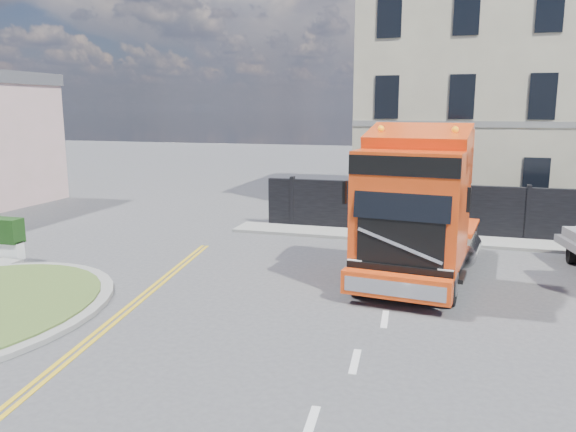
% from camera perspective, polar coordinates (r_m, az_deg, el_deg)
% --- Properties ---
extents(ground, '(120.00, 120.00, 0.00)m').
position_cam_1_polar(ground, '(14.47, -1.82, -8.69)').
color(ground, '#424244').
rests_on(ground, ground).
extents(hoarding_fence, '(18.80, 0.25, 2.00)m').
position_cam_1_polar(hoarding_fence, '(22.38, 21.99, 0.20)').
color(hoarding_fence, black).
rests_on(hoarding_fence, ground).
extents(georgian_building, '(12.30, 10.30, 12.80)m').
position_cam_1_polar(georgian_building, '(29.50, 20.24, 12.05)').
color(georgian_building, beige).
rests_on(georgian_building, ground).
extents(pavement_far, '(20.00, 1.60, 0.12)m').
position_cam_1_polar(pavement_far, '(21.64, 20.57, -2.59)').
color(pavement_far, gray).
rests_on(pavement_far, ground).
extents(truck, '(3.45, 7.41, 4.29)m').
position_cam_1_polar(truck, '(15.93, 12.89, 0.03)').
color(truck, black).
rests_on(truck, ground).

